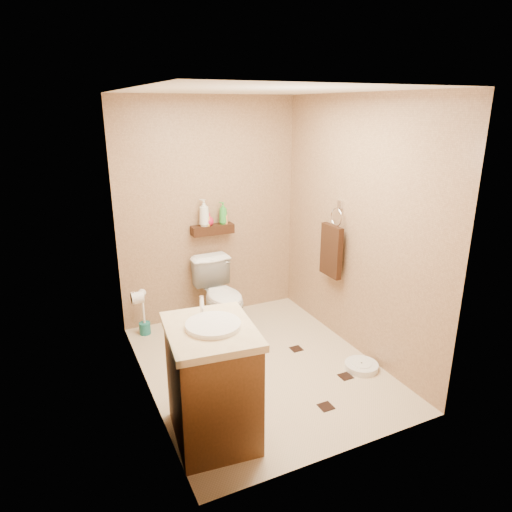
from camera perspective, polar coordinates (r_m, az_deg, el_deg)
ground at (r=4.34m, az=0.40°, el=-13.52°), size 2.50×2.50×0.00m
wall_back at (r=4.97m, az=-5.84°, el=5.54°), size 2.00×0.04×2.40m
wall_front at (r=2.84m, az=11.47°, el=-4.67°), size 2.00×0.04×2.40m
wall_left at (r=3.55m, az=-14.28°, el=-0.15°), size 0.04×2.50×2.40m
wall_right at (r=4.36m, az=12.40°, el=3.40°), size 0.04×2.50×2.40m
ceiling at (r=3.69m, az=0.49°, el=20.02°), size 2.00×2.50×0.02m
wall_shelf at (r=4.94m, az=-5.46°, el=3.32°), size 0.46×0.14×0.10m
floor_accents at (r=4.33m, az=1.65°, el=-13.54°), size 1.23×1.46×0.01m
toilet at (r=4.83m, az=-4.35°, el=-5.08°), size 0.44×0.75×0.75m
vanity at (r=3.33m, az=-5.49°, el=-15.33°), size 0.66×0.77×1.00m
bathroom_scale at (r=4.38m, az=13.04°, el=-13.25°), size 0.31×0.31×0.06m
toilet_brush at (r=4.94m, az=-13.81°, el=-7.58°), size 0.12×0.12×0.51m
towel_ring at (r=4.57m, az=9.44°, el=0.95°), size 0.12×0.30×0.76m
toilet_paper at (r=4.37m, az=-14.62°, el=-5.07°), size 0.12×0.11×0.12m
bottle_a at (r=4.86m, az=-6.51°, el=5.41°), size 0.16×0.16×0.29m
bottle_b at (r=4.89m, az=-6.15°, el=4.65°), size 0.09×0.09×0.15m
bottle_c at (r=4.90m, az=-5.91°, el=4.59°), size 0.14×0.14×0.13m
bottle_d at (r=4.94m, az=-4.13°, el=5.39°), size 0.13×0.13×0.24m
bottle_e at (r=4.95m, az=-3.97°, el=4.89°), size 0.09×0.09×0.15m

